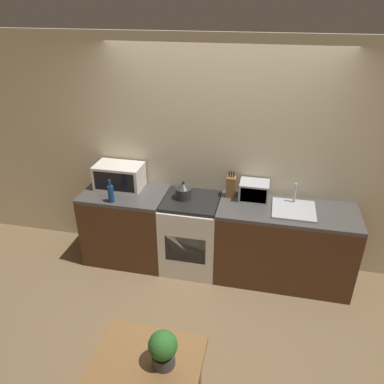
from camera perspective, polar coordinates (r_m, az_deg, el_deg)
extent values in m
plane|color=brown|center=(4.18, 1.67, -16.37)|extent=(16.00, 16.00, 0.00)
cube|color=beige|center=(4.24, 4.31, 5.39)|extent=(10.00, 0.06, 2.60)
cube|color=#4C2D19|center=(4.61, -9.86, -5.24)|extent=(0.95, 0.62, 0.86)
cube|color=#474442|center=(4.38, -10.33, -0.30)|extent=(0.95, 0.62, 0.04)
cube|color=#4C2D19|center=(4.34, 13.75, -8.03)|extent=(1.48, 0.62, 0.86)
cube|color=#474442|center=(4.09, 14.45, -2.90)|extent=(1.48, 0.62, 0.04)
cube|color=silver|center=(4.40, -0.13, -6.53)|extent=(0.63, 0.62, 0.86)
cube|color=black|center=(4.16, -0.14, -1.40)|extent=(0.61, 0.57, 0.04)
cube|color=black|center=(4.16, -1.05, -8.79)|extent=(0.46, 0.02, 0.32)
cylinder|color=#2D2D2D|center=(4.15, -1.33, -0.18)|extent=(0.18, 0.18, 0.13)
cone|color=#2D2D2D|center=(4.11, -1.35, 0.97)|extent=(0.17, 0.17, 0.06)
sphere|color=black|center=(4.09, -1.35, 1.45)|extent=(0.03, 0.03, 0.03)
cube|color=silver|center=(4.45, -11.00, 2.41)|extent=(0.55, 0.33, 0.29)
cube|color=black|center=(4.32, -11.79, 1.52)|extent=(0.48, 0.01, 0.23)
cylinder|color=navy|center=(4.16, -12.26, -0.30)|extent=(0.07, 0.07, 0.19)
cylinder|color=navy|center=(4.10, -12.44, 1.35)|extent=(0.02, 0.02, 0.07)
cube|color=brown|center=(4.19, 5.94, 0.79)|extent=(0.10, 0.10, 0.24)
cylinder|color=black|center=(4.13, 5.70, 2.73)|extent=(0.01, 0.01, 0.07)
cylinder|color=black|center=(4.12, 6.04, 2.69)|extent=(0.01, 0.01, 0.07)
cylinder|color=black|center=(4.12, 6.38, 2.66)|extent=(0.01, 0.01, 0.07)
cube|color=#ADAFB5|center=(4.18, 9.44, 0.21)|extent=(0.32, 0.25, 0.21)
cube|color=black|center=(4.07, 9.32, -0.53)|extent=(0.28, 0.01, 0.16)
cube|color=#ADAFB5|center=(4.08, 15.24, -2.61)|extent=(0.45, 0.43, 0.02)
cylinder|color=#ADAFB5|center=(4.16, 15.39, -0.14)|extent=(0.03, 0.03, 0.22)
cube|color=brown|center=(2.71, -7.57, -25.70)|extent=(0.74, 0.74, 0.04)
cylinder|color=brown|center=(3.27, -10.78, -24.23)|extent=(0.05, 0.05, 0.72)
cylinder|color=brown|center=(3.14, 0.94, -26.53)|extent=(0.05, 0.05, 0.72)
cylinder|color=#424247|center=(2.68, -4.36, -24.03)|extent=(0.15, 0.15, 0.09)
sphere|color=#2D6B28|center=(2.58, -4.47, -22.26)|extent=(0.19, 0.19, 0.19)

